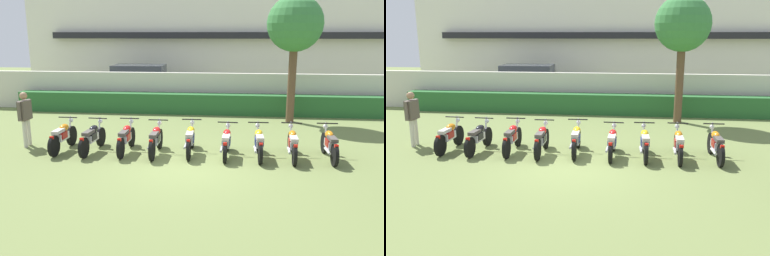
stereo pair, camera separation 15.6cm
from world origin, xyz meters
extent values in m
plane|color=olive|center=(0.00, 0.00, 0.00)|extent=(60.00, 60.00, 0.00)
cube|color=silver|center=(0.00, 16.30, 3.10)|extent=(22.75, 6.00, 6.20)
cube|color=black|center=(0.00, 13.05, 3.41)|extent=(19.11, 0.50, 0.36)
cube|color=beige|center=(0.00, 7.93, 0.88)|extent=(21.61, 0.30, 1.76)
cube|color=#28602D|center=(0.00, 7.23, 0.45)|extent=(17.29, 0.70, 0.90)
cube|color=#9EA3A8|center=(-3.66, 10.61, 0.74)|extent=(4.52, 1.91, 1.00)
cube|color=#2D333D|center=(-3.86, 10.61, 1.57)|extent=(2.72, 1.74, 0.65)
cylinder|color=black|center=(-2.10, 11.56, 0.34)|extent=(0.68, 0.23, 0.68)
cylinder|color=black|center=(-2.07, 9.71, 0.34)|extent=(0.68, 0.23, 0.68)
cylinder|color=black|center=(-5.25, 11.52, 0.34)|extent=(0.68, 0.23, 0.68)
cylinder|color=black|center=(-5.22, 9.67, 0.34)|extent=(0.68, 0.23, 0.68)
cylinder|color=brown|center=(3.50, 6.00, 1.56)|extent=(0.32, 0.32, 3.13)
sphere|color=#387A3D|center=(3.50, 6.00, 3.89)|extent=(2.17, 2.17, 2.17)
cylinder|color=black|center=(-3.92, 1.64, 0.32)|extent=(0.10, 0.63, 0.63)
cylinder|color=black|center=(-3.94, 0.43, 0.32)|extent=(0.10, 0.63, 0.63)
cube|color=silver|center=(-3.93, 0.98, 0.47)|extent=(0.21, 0.60, 0.22)
ellipsoid|color=orange|center=(-3.93, 1.15, 0.70)|extent=(0.23, 0.44, 0.22)
cube|color=beige|center=(-3.94, 0.75, 0.68)|extent=(0.21, 0.52, 0.10)
cube|color=red|center=(-3.95, 0.33, 0.60)|extent=(0.10, 0.08, 0.08)
cylinder|color=silver|center=(-3.92, 1.55, 0.64)|extent=(0.06, 0.23, 0.65)
cylinder|color=black|center=(-3.92, 1.46, 0.96)|extent=(0.60, 0.05, 0.04)
sphere|color=silver|center=(-3.92, 1.66, 0.82)|extent=(0.14, 0.14, 0.14)
cylinder|color=silver|center=(-4.06, 0.74, 0.34)|extent=(0.08, 0.55, 0.07)
cube|color=#A51414|center=(-3.93, 0.93, 0.52)|extent=(0.25, 0.37, 0.20)
cylinder|color=black|center=(-2.96, 1.67, 0.30)|extent=(0.12, 0.61, 0.61)
cylinder|color=black|center=(-3.03, 0.38, 0.30)|extent=(0.12, 0.61, 0.61)
cube|color=silver|center=(-3.00, 0.97, 0.45)|extent=(0.23, 0.61, 0.22)
ellipsoid|color=black|center=(-2.99, 1.14, 0.68)|extent=(0.24, 0.45, 0.22)
cube|color=#4C4742|center=(-3.01, 0.75, 0.66)|extent=(0.23, 0.53, 0.10)
cube|color=red|center=(-3.03, 0.28, 0.58)|extent=(0.10, 0.09, 0.08)
cylinder|color=silver|center=(-2.96, 1.58, 0.62)|extent=(0.06, 0.23, 0.65)
cylinder|color=black|center=(-2.97, 1.49, 0.94)|extent=(0.60, 0.07, 0.04)
sphere|color=silver|center=(-2.96, 1.69, 0.80)|extent=(0.14, 0.14, 0.14)
cylinder|color=silver|center=(-3.13, 0.73, 0.32)|extent=(0.10, 0.55, 0.07)
cube|color=black|center=(-3.00, 0.92, 0.50)|extent=(0.26, 0.37, 0.20)
cylinder|color=black|center=(-1.97, 1.74, 0.31)|extent=(0.10, 0.62, 0.61)
cylinder|color=black|center=(-1.95, 0.44, 0.31)|extent=(0.10, 0.62, 0.61)
cube|color=silver|center=(-1.96, 1.04, 0.46)|extent=(0.21, 0.60, 0.22)
ellipsoid|color=red|center=(-1.96, 1.21, 0.69)|extent=(0.23, 0.44, 0.22)
cube|color=#4C4742|center=(-1.96, 0.81, 0.67)|extent=(0.21, 0.52, 0.10)
cube|color=red|center=(-1.95, 0.34, 0.59)|extent=(0.10, 0.08, 0.08)
cylinder|color=silver|center=(-1.97, 1.65, 0.63)|extent=(0.05, 0.23, 0.65)
cylinder|color=black|center=(-1.97, 1.56, 0.95)|extent=(0.60, 0.04, 0.04)
sphere|color=silver|center=(-1.97, 1.76, 0.81)|extent=(0.14, 0.14, 0.14)
cylinder|color=silver|center=(-2.08, 0.79, 0.33)|extent=(0.08, 0.55, 0.07)
cube|color=#A51414|center=(-1.96, 0.99, 0.51)|extent=(0.25, 0.36, 0.20)
cylinder|color=black|center=(-1.04, 1.59, 0.31)|extent=(0.10, 0.62, 0.62)
cylinder|color=black|center=(-1.03, 0.36, 0.31)|extent=(0.10, 0.62, 0.62)
cube|color=silver|center=(-1.03, 0.93, 0.46)|extent=(0.21, 0.60, 0.22)
ellipsoid|color=red|center=(-1.03, 1.10, 0.69)|extent=(0.22, 0.44, 0.22)
cube|color=#4C4742|center=(-1.03, 0.70, 0.67)|extent=(0.21, 0.52, 0.10)
cube|color=red|center=(-1.03, 0.26, 0.59)|extent=(0.10, 0.08, 0.08)
cylinder|color=silver|center=(-1.04, 1.50, 0.63)|extent=(0.05, 0.23, 0.65)
cylinder|color=black|center=(-1.04, 1.41, 0.95)|extent=(0.60, 0.04, 0.04)
sphere|color=silver|center=(-1.04, 1.61, 0.81)|extent=(0.14, 0.14, 0.14)
cylinder|color=silver|center=(-1.15, 0.68, 0.33)|extent=(0.08, 0.55, 0.07)
cube|color=black|center=(-1.03, 0.88, 0.51)|extent=(0.24, 0.36, 0.20)
cylinder|color=black|center=(-0.04, 1.80, 0.31)|extent=(0.11, 0.62, 0.61)
cylinder|color=black|center=(-0.01, 0.52, 0.31)|extent=(0.11, 0.62, 0.61)
cube|color=silver|center=(-0.02, 1.11, 0.46)|extent=(0.22, 0.61, 0.22)
ellipsoid|color=yellow|center=(-0.03, 1.28, 0.69)|extent=(0.23, 0.45, 0.22)
cube|color=#B2ADA3|center=(-0.02, 0.88, 0.67)|extent=(0.21, 0.53, 0.10)
cube|color=red|center=(0.00, 0.42, 0.59)|extent=(0.10, 0.08, 0.08)
cylinder|color=silver|center=(-0.04, 1.71, 0.63)|extent=(0.06, 0.23, 0.65)
cylinder|color=black|center=(-0.04, 1.62, 0.95)|extent=(0.60, 0.05, 0.04)
sphere|color=silver|center=(-0.04, 1.82, 0.81)|extent=(0.14, 0.14, 0.14)
cylinder|color=silver|center=(-0.14, 0.86, 0.33)|extent=(0.08, 0.55, 0.07)
cube|color=navy|center=(-0.02, 1.06, 0.51)|extent=(0.25, 0.37, 0.20)
cylinder|color=black|center=(1.07, 1.60, 0.29)|extent=(0.11, 0.58, 0.57)
cylinder|color=black|center=(1.03, 0.40, 0.29)|extent=(0.11, 0.58, 0.57)
cube|color=silver|center=(1.05, 0.95, 0.44)|extent=(0.22, 0.61, 0.22)
ellipsoid|color=red|center=(1.06, 1.12, 0.67)|extent=(0.24, 0.45, 0.22)
cube|color=beige|center=(1.04, 0.72, 0.65)|extent=(0.22, 0.53, 0.10)
cube|color=red|center=(1.02, 0.30, 0.57)|extent=(0.10, 0.08, 0.08)
cylinder|color=silver|center=(1.07, 1.51, 0.61)|extent=(0.06, 0.23, 0.65)
cylinder|color=black|center=(1.07, 1.42, 0.93)|extent=(0.60, 0.06, 0.04)
sphere|color=silver|center=(1.08, 1.62, 0.79)|extent=(0.14, 0.14, 0.14)
cylinder|color=silver|center=(0.92, 0.71, 0.31)|extent=(0.09, 0.55, 0.07)
cube|color=navy|center=(1.05, 0.90, 0.49)|extent=(0.25, 0.37, 0.20)
cylinder|color=black|center=(1.96, 1.59, 0.31)|extent=(0.11, 0.62, 0.61)
cylinder|color=black|center=(1.99, 0.39, 0.31)|extent=(0.11, 0.62, 0.61)
cube|color=silver|center=(1.98, 0.94, 0.46)|extent=(0.22, 0.60, 0.22)
ellipsoid|color=yellow|center=(1.98, 1.11, 0.69)|extent=(0.23, 0.45, 0.22)
cube|color=#B2ADA3|center=(1.99, 0.71, 0.67)|extent=(0.21, 0.52, 0.10)
cube|color=red|center=(2.00, 0.29, 0.59)|extent=(0.10, 0.08, 0.08)
cylinder|color=silver|center=(1.97, 1.50, 0.63)|extent=(0.06, 0.23, 0.65)
cylinder|color=black|center=(1.97, 1.41, 0.95)|extent=(0.60, 0.05, 0.04)
sphere|color=silver|center=(1.96, 1.61, 0.81)|extent=(0.14, 0.14, 0.14)
cylinder|color=silver|center=(1.87, 0.69, 0.33)|extent=(0.08, 0.55, 0.07)
cube|color=navy|center=(1.98, 0.89, 0.51)|extent=(0.25, 0.37, 0.20)
cylinder|color=black|center=(2.96, 1.69, 0.30)|extent=(0.11, 0.59, 0.59)
cylinder|color=black|center=(2.91, 0.36, 0.30)|extent=(0.11, 0.59, 0.59)
cube|color=silver|center=(2.93, 0.98, 0.45)|extent=(0.22, 0.61, 0.22)
ellipsoid|color=orange|center=(2.94, 1.14, 0.68)|extent=(0.23, 0.45, 0.22)
cube|color=beige|center=(2.93, 0.75, 0.66)|extent=(0.22, 0.53, 0.10)
cube|color=red|center=(2.91, 0.26, 0.58)|extent=(0.10, 0.08, 0.08)
cylinder|color=silver|center=(2.95, 1.60, 0.62)|extent=(0.06, 0.23, 0.65)
cylinder|color=black|center=(2.95, 1.51, 0.94)|extent=(0.60, 0.06, 0.04)
sphere|color=silver|center=(2.96, 1.71, 0.80)|extent=(0.14, 0.14, 0.14)
cylinder|color=silver|center=(2.80, 0.73, 0.32)|extent=(0.09, 0.55, 0.07)
cube|color=#A51414|center=(2.93, 0.93, 0.50)|extent=(0.25, 0.37, 0.20)
cylinder|color=black|center=(3.96, 1.67, 0.31)|extent=(0.10, 0.62, 0.62)
cylinder|color=black|center=(3.98, 0.43, 0.31)|extent=(0.10, 0.62, 0.62)
cube|color=silver|center=(3.97, 1.00, 0.46)|extent=(0.21, 0.60, 0.22)
ellipsoid|color=orange|center=(3.97, 1.17, 0.69)|extent=(0.22, 0.44, 0.22)
cube|color=#4C4742|center=(3.97, 0.77, 0.67)|extent=(0.21, 0.52, 0.10)
cube|color=red|center=(3.98, 0.33, 0.59)|extent=(0.10, 0.08, 0.08)
cylinder|color=silver|center=(3.97, 1.58, 0.63)|extent=(0.05, 0.23, 0.65)
cylinder|color=black|center=(3.97, 1.49, 0.95)|extent=(0.60, 0.04, 0.04)
sphere|color=silver|center=(3.96, 1.69, 0.81)|extent=(0.14, 0.14, 0.14)
cylinder|color=silver|center=(3.85, 0.75, 0.33)|extent=(0.08, 0.55, 0.07)
cube|color=#A51414|center=(3.97, 0.95, 0.51)|extent=(0.24, 0.36, 0.20)
cylinder|color=beige|center=(-5.28, 1.49, 0.43)|extent=(0.13, 0.13, 0.86)
cylinder|color=beige|center=(-5.28, 1.26, 0.43)|extent=(0.13, 0.13, 0.86)
cube|color=brown|center=(-5.28, 1.38, 1.17)|extent=(0.22, 0.50, 0.61)
cylinder|color=brown|center=(-5.28, 1.68, 1.19)|extent=(0.09, 0.09, 0.58)
cylinder|color=brown|center=(-5.28, 1.08, 1.19)|extent=(0.09, 0.09, 0.58)
sphere|color=#9E7556|center=(-5.28, 1.38, 1.62)|extent=(0.23, 0.23, 0.23)
camera|label=1|loc=(1.27, -10.12, 3.50)|focal=36.98mm
camera|label=2|loc=(1.42, -10.10, 3.50)|focal=36.98mm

